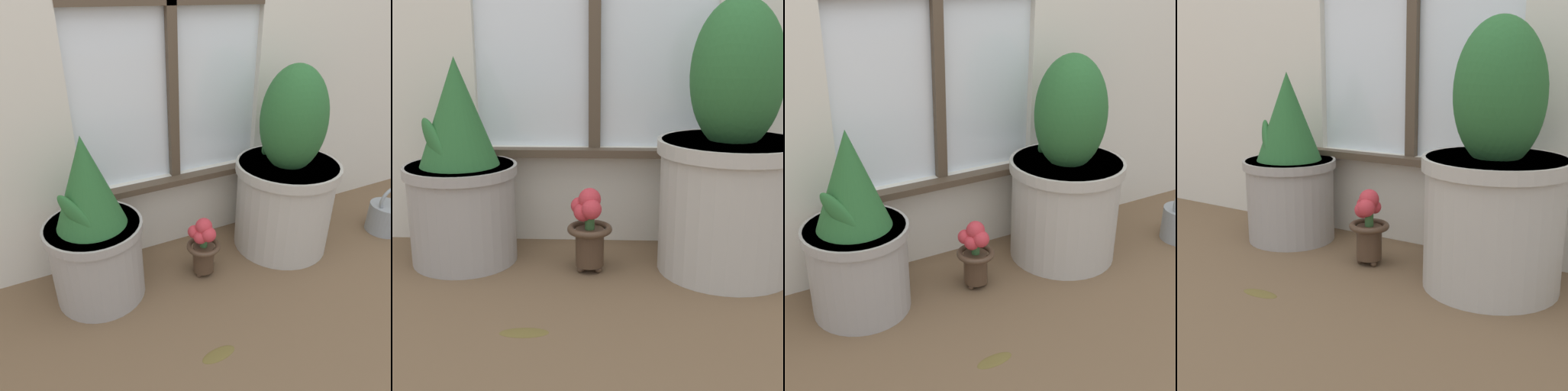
{
  "view_description": "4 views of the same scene",
  "coord_description": "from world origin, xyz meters",
  "views": [
    {
      "loc": [
        -0.55,
        -0.7,
        0.95
      ],
      "look_at": [
        -0.02,
        0.33,
        0.32
      ],
      "focal_mm": 35.0,
      "sensor_mm": 36.0,
      "label": 1
    },
    {
      "loc": [
        0.04,
        -1.12,
        0.62
      ],
      "look_at": [
        -0.01,
        0.35,
        0.21
      ],
      "focal_mm": 50.0,
      "sensor_mm": 36.0,
      "label": 2
    },
    {
      "loc": [
        -0.75,
        -1.06,
        1.03
      ],
      "look_at": [
        0.05,
        0.38,
        0.29
      ],
      "focal_mm": 50.0,
      "sensor_mm": 36.0,
      "label": 3
    },
    {
      "loc": [
        0.85,
        -1.06,
        0.62
      ],
      "look_at": [
        -0.01,
        0.33,
        0.21
      ],
      "focal_mm": 50.0,
      "sensor_mm": 36.0,
      "label": 4
    }
  ],
  "objects": [
    {
      "name": "flower_vase",
      "position": [
        -0.01,
        0.3,
        0.13
      ],
      "size": [
        0.13,
        0.13,
        0.24
      ],
      "color": "#473323",
      "rests_on": "ground_plane"
    },
    {
      "name": "potted_plant_right",
      "position": [
        0.38,
        0.34,
        0.3
      ],
      "size": [
        0.4,
        0.4,
        0.73
      ],
      "color": "#B7B2A8",
      "rests_on": "ground_plane"
    },
    {
      "name": "ground_plane",
      "position": [
        0.0,
        0.0,
        0.0
      ],
      "size": [
        10.0,
        10.0,
        0.0
      ],
      "primitive_type": "plane",
      "color": "brown"
    },
    {
      "name": "potted_plant_left",
      "position": [
        -0.38,
        0.37,
        0.25
      ],
      "size": [
        0.32,
        0.32,
        0.58
      ],
      "color": "#9E9993",
      "rests_on": "ground_plane"
    },
    {
      "name": "fallen_leaf",
      "position": [
        -0.14,
        -0.05,
        0.0
      ],
      "size": [
        0.11,
        0.05,
        0.01
      ],
      "color": "brown",
      "rests_on": "ground_plane"
    }
  ]
}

